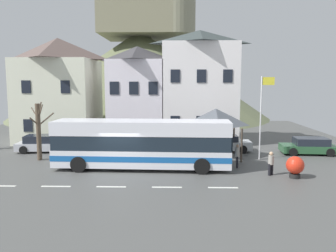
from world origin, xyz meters
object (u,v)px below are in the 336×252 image
object	(u,v)px
parked_car_00	(223,143)
harbour_buoy	(295,166)
public_bench	(231,146)
townhouse_02	(199,87)
bare_tree_01	(39,130)
parked_car_01	(309,146)
townhouse_01	(138,94)
flagpole	(262,111)
townhouse_00	(59,90)
pedestrian_00	(237,154)
transit_bus	(142,145)
bus_shelter	(216,117)
pedestrian_01	(271,163)
parked_car_02	(45,144)
hilltop_castle	(141,71)

from	to	relation	value
parked_car_00	harbour_buoy	world-z (taller)	parked_car_00
public_bench	harbour_buoy	xyz separation A→B (m)	(2.55, -7.68, 0.25)
townhouse_02	bare_tree_01	size ratio (longest dim) A/B	2.43
townhouse_02	parked_car_01	world-z (taller)	townhouse_02
townhouse_01	flagpole	xyz separation A→B (m)	(9.83, -7.64, -0.92)
flagpole	bare_tree_01	xyz separation A→B (m)	(-16.04, -0.64, -1.38)
townhouse_00	harbour_buoy	size ratio (longest dim) A/B	7.55
pedestrian_00	parked_car_01	bearing A→B (deg)	35.30
transit_bus	pedestrian_00	distance (m)	6.27
harbour_buoy	pedestrian_00	bearing A→B (deg)	141.24
townhouse_02	harbour_buoy	bearing A→B (deg)	-68.20
townhouse_01	parked_car_01	distance (m)	15.64
bus_shelter	townhouse_01	bearing A→B (deg)	133.58
pedestrian_01	flagpole	distance (m)	5.19
transit_bus	pedestrian_00	size ratio (longest dim) A/B	7.30
townhouse_02	parked_car_00	world-z (taller)	townhouse_02
harbour_buoy	bare_tree_01	world-z (taller)	bare_tree_01
townhouse_02	flagpole	bearing A→B (deg)	-60.63
townhouse_02	harbour_buoy	xyz separation A→B (m)	(4.85, -12.13, -4.43)
townhouse_01	pedestrian_00	world-z (taller)	townhouse_01
pedestrian_01	harbour_buoy	bearing A→B (deg)	-24.81
townhouse_00	townhouse_01	size ratio (longest dim) A/B	1.09
parked_car_02	hilltop_castle	bearing A→B (deg)	76.70
hilltop_castle	pedestrian_01	world-z (taller)	hilltop_castle
parked_car_01	pedestrian_01	distance (m)	7.88
hilltop_castle	pedestrian_01	bearing A→B (deg)	-72.12
bare_tree_01	parked_car_01	bearing A→B (deg)	7.32
townhouse_01	transit_bus	distance (m)	11.06
townhouse_00	townhouse_02	bearing A→B (deg)	-3.71
parked_car_01	public_bench	distance (m)	6.03
bus_shelter	pedestrian_01	distance (m)	6.20
pedestrian_00	harbour_buoy	xyz separation A→B (m)	(2.96, -2.38, -0.18)
harbour_buoy	townhouse_00	bearing A→B (deg)	144.51
bus_shelter	parked_car_00	bearing A→B (deg)	69.06
parked_car_02	bare_tree_01	size ratio (longest dim) A/B	1.07
townhouse_02	parked_car_02	world-z (taller)	townhouse_02
bus_shelter	parked_car_01	distance (m)	7.94
transit_bus	pedestrian_00	xyz separation A→B (m)	(6.22, 0.38, -0.69)
transit_bus	parked_car_01	size ratio (longest dim) A/B	2.68
pedestrian_01	harbour_buoy	distance (m)	1.38
townhouse_01	parked_car_02	distance (m)	9.57
parked_car_00	public_bench	bearing A→B (deg)	-15.11
townhouse_01	parked_car_01	size ratio (longest dim) A/B	2.10
townhouse_00	pedestrian_00	distance (m)	19.03
townhouse_00	pedestrian_01	xyz separation A→B (m)	(16.98, -12.42, -4.12)
transit_bus	parked_car_01	xyz separation A→B (m)	(12.62, 4.91, -0.96)
townhouse_00	parked_car_01	distance (m)	22.91
townhouse_01	parked_car_01	bearing A→B (deg)	-21.95
pedestrian_00	public_bench	xyz separation A→B (m)	(0.42, 5.30, -0.42)
flagpole	townhouse_00	bearing A→B (deg)	155.18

